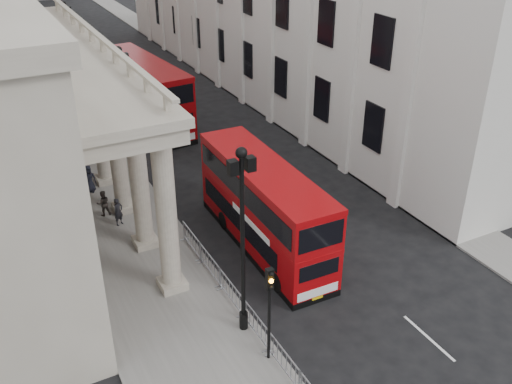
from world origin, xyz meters
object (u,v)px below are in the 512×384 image
Objects in this scene: lamp_post_south at (242,232)px; pedestrian_b at (103,203)px; bus_far at (145,91)px; pedestrian_a at (118,212)px; pedestrian_c at (89,179)px; bus_near at (264,206)px; traffic_light at (270,298)px; lamp_post_north at (70,46)px; lamp_post_mid at (125,105)px.

lamp_post_south reaches higher than pedestrian_b.
bus_far reaches higher than pedestrian_b.
pedestrian_a is 0.93× the size of pedestrian_c.
bus_far is at bearing 90.85° from bus_near.
bus_near is at bearing 63.17° from traffic_light.
pedestrian_b is at bearing -98.06° from lamp_post_north.
lamp_post_mid is 1.00× the size of lamp_post_north.
bus_far is at bearing 38.73° from pedestrian_a.
traffic_light is 26.90m from bus_far.
pedestrian_a is (-6.19, -14.06, -1.69)m from bus_far.
traffic_light is at bearing -106.45° from pedestrian_a.
bus_far is at bearing 73.61° from pedestrian_c.
bus_near is at bearing -37.06° from pedestrian_c.
lamp_post_south is 25.02m from bus_far.
lamp_post_north is 17.57m from pedestrian_c.
traffic_light is at bearing -89.68° from lamp_post_mid.
lamp_post_mid reaches higher than bus_near.
lamp_post_north is 4.82× the size of pedestrian_c.
pedestrian_b is (-2.84, -20.05, -4.03)m from lamp_post_north.
lamp_post_south is 1.00× the size of lamp_post_north.
pedestrian_b is (-6.62, 6.69, -1.50)m from bus_near.
lamp_post_south is at bearing -90.00° from lamp_post_mid.
lamp_post_south is 4.82× the size of pedestrian_c.
traffic_light is 13.00m from pedestrian_a.
lamp_post_south reaches higher than bus_near.
traffic_light is 17.53m from pedestrian_c.
bus_near reaches higher than pedestrian_a.
traffic_light is at bearing -87.16° from lamp_post_south.
pedestrian_b is at bearing 101.89° from traffic_light.
bus_far reaches higher than pedestrian_a.
lamp_post_mid is 4.96m from pedestrian_c.
bus_far is (3.83, 24.62, -2.30)m from lamp_post_south.
pedestrian_c is at bearing -130.89° from bus_far.
lamp_post_south is 0.79× the size of bus_near.
lamp_post_north is 0.71× the size of bus_far.
pedestrian_a is at bearing -96.28° from lamp_post_north.
lamp_post_mid is 11.67m from bus_near.
lamp_post_north is 0.79× the size of bus_near.
traffic_light reaches higher than pedestrian_b.
lamp_post_mid is at bearing 110.38° from bus_near.
pedestrian_c is (-6.72, -9.50, -1.62)m from bus_far.
pedestrian_a is at bearing 140.17° from bus_near.
pedestrian_a is (-2.36, -21.44, -3.99)m from lamp_post_north.
bus_near is 8.24m from pedestrian_a.
pedestrian_c is (-2.89, -0.88, -3.93)m from lamp_post_mid.
pedestrian_a is at bearing 102.60° from lamp_post_south.
pedestrian_b is 0.88× the size of pedestrian_c.
pedestrian_b is 3.18m from pedestrian_c.
pedestrian_b is at bearing 81.63° from pedestrian_a.
lamp_post_mid is at bearing -119.57° from bus_far.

